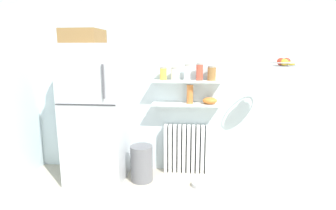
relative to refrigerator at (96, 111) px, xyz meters
The scene contains 15 objects.
back_wall 1.33m from the refrigerator, 18.31° to the left, with size 7.04×0.10×2.60m, color silver.
refrigerator is the anchor object (origin of this frame).
radiator 1.37m from the refrigerator, 12.76° to the left, with size 0.63×0.12×0.70m.
wall_shelf_lower 1.23m from the refrigerator, 11.39° to the left, with size 0.95×0.22×0.03m, color white.
wall_shelf_upper 1.28m from the refrigerator, 11.39° to the left, with size 0.95×0.22×0.03m, color white.
storage_jar_0 1.03m from the refrigerator, 15.43° to the left, with size 0.09×0.09×0.18m.
storage_jar_1 1.17m from the refrigerator, 13.11° to the left, with size 0.11×0.11×0.17m.
storage_jar_2 1.32m from the refrigerator, 11.39° to the left, with size 0.08×0.08×0.21m.
storage_jar_3 1.47m from the refrigerator, 10.06° to the left, with size 0.09×0.09×0.23m.
storage_jar_4 1.62m from the refrigerator, ahead, with size 0.11×0.11×0.20m.
vase 1.28m from the refrigerator, 11.04° to the left, with size 0.09×0.09×0.26m, color #CC7033.
shelf_bowl 1.53m from the refrigerator, ahead, with size 0.20×0.20×0.09m, color orange.
trash_bin 0.93m from the refrigerator, ahead, with size 0.30×0.30×0.49m, color slate.
pet_food_bowl 1.67m from the refrigerator, ahead, with size 0.20×0.20×0.05m, color #B7B7BC.
hanging_fruit_basket 2.42m from the refrigerator, ahead, with size 0.31×0.31×0.10m.
Camera 1 is at (0.05, -1.80, 1.74)m, focal length 29.36 mm.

